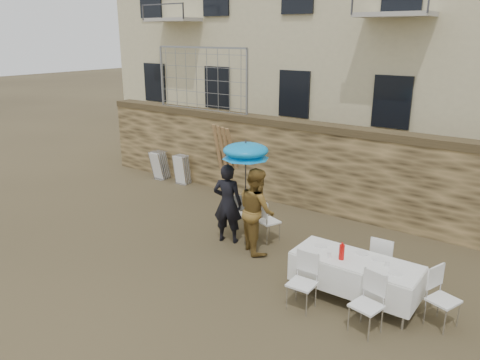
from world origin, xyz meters
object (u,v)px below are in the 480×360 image
Objects in this scene: chair_stack_left at (163,164)px; chair_stack_right at (185,168)px; woman_dress at (257,210)px; banquet_table at (356,261)px; couple_chair_right at (268,220)px; soda_bottle at (342,252)px; man_suit at (228,203)px; umbrella at (246,154)px; couple_chair_left at (243,213)px; table_chair_back at (383,260)px; table_chair_front_left at (302,282)px; table_chair_front_right at (366,304)px; table_chair_side at (444,299)px.

chair_stack_left is 0.90m from chair_stack_right.
chair_stack_left is at bearing 9.20° from woman_dress.
banquet_table is 8.37m from chair_stack_left.
couple_chair_right is 2.70m from soda_bottle.
umbrella reaches higher than man_suit.
chair_stack_right is (-3.62, 2.02, -0.02)m from couple_chair_left.
umbrella is 5.73m from chair_stack_left.
couple_chair_left is 4.95m from chair_stack_left.
banquet_table is at bearing 73.29° from table_chair_back.
table_chair_front_left reaches higher than chair_stack_right.
man_suit is 1.91× the size of chair_stack_right.
table_chair_front_right is 8.32m from chair_stack_right.
chair_stack_left is (-4.92, 2.47, -1.56)m from umbrella.
chair_stack_left is (-4.52, 2.02, -0.02)m from couple_chair_left.
soda_bottle is at bearing 118.37° from table_chair_side.
table_chair_side is (4.60, -0.55, -0.40)m from man_suit.
man_suit reaches higher than chair_stack_left.
soda_bottle is 0.84m from table_chair_front_left.
umbrella is (-0.35, 0.10, 1.13)m from woman_dress.
chair_stack_left is (-7.72, 3.22, -0.27)m from banquet_table.
man_suit reaches higher than table_chair_back.
man_suit is at bearing -35.42° from chair_stack_right.
woman_dress reaches higher than couple_chair_left.
umbrella reaches higher than table_chair_front_right.
table_chair_front_right is 1.04× the size of chair_stack_left.
woman_dress is 2.68m from table_chair_back.
umbrella is 2.23× the size of couple_chair_right.
couple_chair_left is 3.42m from banquet_table.
table_chair_front_right is 9.13m from chair_stack_left.
chair_stack_left is at bearing -0.74° from couple_chair_right.
woman_dress is 1.94× the size of chair_stack_left.
table_chair_front_right is at bearing 141.01° from man_suit.
couple_chair_left and table_chair_side have the same top height.
soda_bottle is at bearing -27.01° from chair_stack_right.
couple_chair_left is 4.18m from table_chair_front_right.
couple_chair_left is 3.24m from table_chair_front_left.
couple_chair_left is at bearing 164.34° from table_chair_front_right.
table_chair_front_left is at bearing -123.69° from soda_bottle.
couple_chair_right is (-0.05, 0.55, -0.41)m from woman_dress.
soda_bottle is at bearing 146.82° from man_suit.
couple_chair_left is 1.00× the size of table_chair_front_left.
woman_dress is 2.35m from table_chair_front_left.
table_chair_front_left is 7.38m from chair_stack_right.
couple_chair_right is at bearing 159.10° from table_chair_front_right.
banquet_table is at bearing 135.81° from table_chair_front_right.
man_suit reaches higher than table_chair_front_left.
banquet_table is 2.28× the size of chair_stack_left.
chair_stack_right is (-6.62, 3.37, -0.45)m from soda_bottle.
chair_stack_right is at bearing -4.66° from couple_chair_right.
table_chair_back is 1.04× the size of chair_stack_right.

